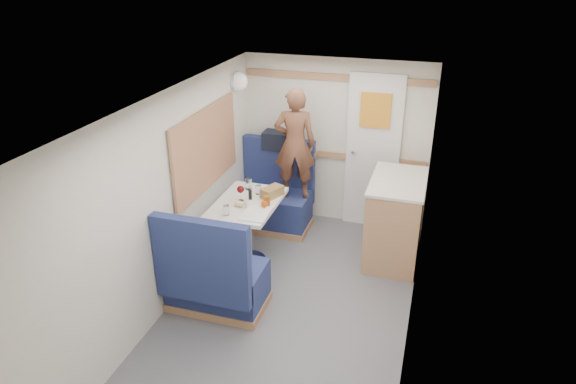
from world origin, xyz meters
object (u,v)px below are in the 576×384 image
(beer_glass, at_px, (267,201))
(dinette_table, at_px, (247,215))
(wine_glass, at_px, (241,190))
(tumbler_left, at_px, (226,210))
(bread_loaf, at_px, (272,192))
(pepper_grinder, at_px, (250,195))
(galley_counter, at_px, (395,219))
(bench_near, at_px, (215,282))
(cheese_block, at_px, (239,203))
(tumbler_right, at_px, (258,190))
(bench_far, at_px, (274,203))
(person, at_px, (295,144))
(salt_grinder, at_px, (246,205))
(duffel_bag, at_px, (282,141))
(tray, at_px, (256,214))
(orange_fruit, at_px, (264,204))
(dome_light, at_px, (239,81))
(tumbler_mid, at_px, (248,184))

(beer_glass, bearing_deg, dinette_table, 174.19)
(wine_glass, bearing_deg, tumbler_left, -93.23)
(beer_glass, distance_m, bread_loaf, 0.22)
(dinette_table, xyz_separation_m, pepper_grinder, (0.01, 0.06, 0.20))
(galley_counter, bearing_deg, bench_near, -136.06)
(bench_near, bearing_deg, wine_glass, 94.30)
(galley_counter, distance_m, cheese_block, 1.67)
(cheese_block, height_order, tumbler_right, tumbler_right)
(bread_loaf, bearing_deg, dinette_table, -136.91)
(dinette_table, xyz_separation_m, bench_far, (-0.00, 0.86, -0.27))
(tumbler_left, distance_m, beer_glass, 0.44)
(bench_far, distance_m, person, 0.84)
(dinette_table, distance_m, salt_grinder, 0.25)
(duffel_bag, xyz_separation_m, pepper_grinder, (-0.01, -1.06, -0.24))
(bench_far, xyz_separation_m, duffel_bag, (0.03, 0.26, 0.71))
(tray, height_order, orange_fruit, orange_fruit)
(bench_far, relative_size, tray, 3.16)
(bench_far, bearing_deg, dome_light, -177.88)
(galley_counter, xyz_separation_m, cheese_block, (-1.50, -0.68, 0.29))
(cheese_block, distance_m, tumbler_right, 0.35)
(cheese_block, bearing_deg, tray, -27.92)
(dinette_table, bearing_deg, galley_counter, 20.54)
(galley_counter, height_order, tray, galley_counter)
(dinette_table, height_order, tumbler_left, tumbler_left)
(bench_near, xyz_separation_m, dome_light, (-0.39, 1.71, 1.45))
(bench_far, relative_size, wine_glass, 6.25)
(tray, height_order, pepper_grinder, pepper_grinder)
(galley_counter, distance_m, tumbler_mid, 1.62)
(duffel_bag, bearing_deg, tumbler_right, -88.59)
(tumbler_left, height_order, tumbler_mid, tumbler_mid)
(dome_light, xyz_separation_m, pepper_grinder, (0.40, -0.79, -0.98))
(wine_glass, height_order, tumbler_right, wine_glass)
(galley_counter, distance_m, duffel_bag, 1.64)
(orange_fruit, height_order, beer_glass, beer_glass)
(bench_near, bearing_deg, tumbler_right, 87.30)
(dinette_table, xyz_separation_m, galley_counter, (1.47, 0.55, -0.10))
(bench_near, xyz_separation_m, tray, (0.19, 0.62, 0.43))
(bench_near, bearing_deg, person, 80.81)
(duffel_bag, relative_size, tumbler_left, 4.39)
(bench_far, bearing_deg, wine_glass, -94.25)
(person, height_order, duffel_bag, person)
(dinette_table, distance_m, bread_loaf, 0.35)
(pepper_grinder, bearing_deg, beer_glass, -21.71)
(dinette_table, xyz_separation_m, orange_fruit, (0.22, -0.10, 0.20))
(dome_light, height_order, tray, dome_light)
(duffel_bag, distance_m, beer_glass, 1.18)
(person, relative_size, tumbler_mid, 10.80)
(tumbler_left, bearing_deg, person, 72.93)
(dinette_table, bearing_deg, duffel_bag, 88.64)
(dome_light, bearing_deg, beer_glass, -54.83)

